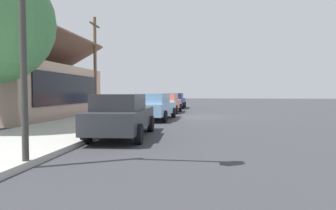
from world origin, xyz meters
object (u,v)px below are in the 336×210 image
object	(u,v)px
fire_hydrant_red	(155,105)
traffic_light_main	(69,4)
car_skyblue	(155,106)
utility_pole_wooden	(95,63)
car_navy	(175,100)
car_charcoal	(122,115)
car_coral	(168,103)

from	to	relation	value
fire_hydrant_red	traffic_light_main	bearing A→B (deg)	-175.18
car_skyblue	utility_pole_wooden	bearing A→B (deg)	54.68
car_navy	traffic_light_main	bearing A→B (deg)	-179.68
car_skyblue	car_navy	xyz separation A→B (m)	(12.51, 0.04, -0.00)
car_charcoal	traffic_light_main	distance (m)	5.12
car_skyblue	fire_hydrant_red	bearing A→B (deg)	13.08
utility_pole_wooden	fire_hydrant_red	size ratio (longest dim) A/B	10.56
car_coral	traffic_light_main	bearing A→B (deg)	-177.28
car_coral	fire_hydrant_red	world-z (taller)	car_coral
traffic_light_main	fire_hydrant_red	size ratio (longest dim) A/B	7.32
car_coral	traffic_light_main	size ratio (longest dim) A/B	0.86
car_charcoal	car_navy	bearing A→B (deg)	-3.15
car_coral	car_navy	bearing A→B (deg)	2.53
car_charcoal	car_skyblue	size ratio (longest dim) A/B	0.96
car_coral	car_navy	xyz separation A→B (m)	(6.41, 0.04, 0.00)
car_navy	utility_pole_wooden	distance (m)	10.26
car_charcoal	car_navy	size ratio (longest dim) A/B	1.04
traffic_light_main	fire_hydrant_red	distance (m)	19.98
car_charcoal	traffic_light_main	bearing A→B (deg)	179.34
car_charcoal	fire_hydrant_red	xyz separation A→B (m)	(15.33, 1.47, -0.32)
car_charcoal	car_coral	size ratio (longest dim) A/B	1.06
car_skyblue	car_coral	size ratio (longest dim) A/B	1.10
fire_hydrant_red	car_skyblue	bearing A→B (deg)	-170.24
utility_pole_wooden	fire_hydrant_red	world-z (taller)	utility_pole_wooden
car_coral	utility_pole_wooden	distance (m)	6.54
traffic_light_main	utility_pole_wooden	world-z (taller)	utility_pole_wooden
car_skyblue	utility_pole_wooden	distance (m)	7.69
car_coral	traffic_light_main	xyz separation A→B (m)	(-17.11, -0.17, 2.68)
car_skyblue	car_navy	size ratio (longest dim) A/B	1.08
car_navy	fire_hydrant_red	distance (m)	4.11
car_skyblue	traffic_light_main	world-z (taller)	traffic_light_main
car_charcoal	car_navy	distance (m)	19.16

